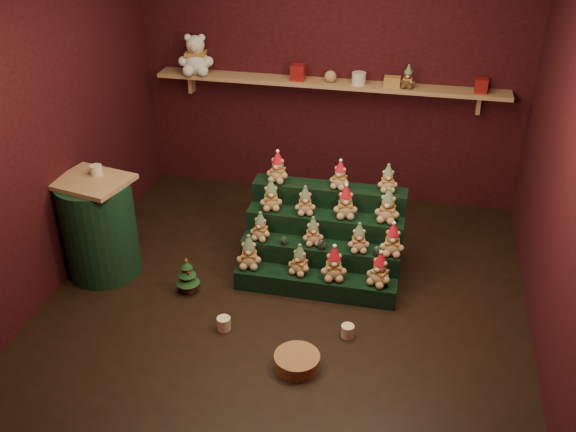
% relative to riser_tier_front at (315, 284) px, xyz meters
% --- Properties ---
extents(ground, '(4.00, 4.00, 0.00)m').
position_rel_riser_tier_front_xyz_m(ground, '(-0.22, -0.08, -0.09)').
color(ground, black).
rests_on(ground, ground).
extents(back_wall, '(4.00, 0.10, 2.80)m').
position_rel_riser_tier_front_xyz_m(back_wall, '(-0.22, 1.97, 1.31)').
color(back_wall, black).
rests_on(back_wall, ground).
extents(front_wall, '(4.00, 0.10, 2.80)m').
position_rel_riser_tier_front_xyz_m(front_wall, '(-0.22, -2.13, 1.31)').
color(front_wall, black).
rests_on(front_wall, ground).
extents(left_wall, '(0.10, 4.00, 2.80)m').
position_rel_riser_tier_front_xyz_m(left_wall, '(-2.27, -0.08, 1.31)').
color(left_wall, black).
rests_on(left_wall, ground).
extents(right_wall, '(0.10, 4.00, 2.80)m').
position_rel_riser_tier_front_xyz_m(right_wall, '(1.83, -0.08, 1.31)').
color(right_wall, black).
rests_on(right_wall, ground).
extents(back_shelf, '(3.60, 0.26, 0.24)m').
position_rel_riser_tier_front_xyz_m(back_shelf, '(-0.22, 1.80, 1.20)').
color(back_shelf, '#AC7F56').
rests_on(back_shelf, ground).
extents(riser_tier_front, '(1.40, 0.22, 0.18)m').
position_rel_riser_tier_front_xyz_m(riser_tier_front, '(0.00, 0.00, 0.00)').
color(riser_tier_front, black).
rests_on(riser_tier_front, ground).
extents(riser_tier_midfront, '(1.40, 0.22, 0.36)m').
position_rel_riser_tier_front_xyz_m(riser_tier_midfront, '(0.00, 0.22, 0.09)').
color(riser_tier_midfront, black).
rests_on(riser_tier_midfront, ground).
extents(riser_tier_midback, '(1.40, 0.22, 0.54)m').
position_rel_riser_tier_front_xyz_m(riser_tier_midback, '(0.00, 0.44, 0.18)').
color(riser_tier_midback, black).
rests_on(riser_tier_midback, ground).
extents(riser_tier_back, '(1.40, 0.22, 0.72)m').
position_rel_riser_tier_front_xyz_m(riser_tier_back, '(0.00, 0.66, 0.27)').
color(riser_tier_back, black).
rests_on(riser_tier_back, ground).
extents(teddy_0, '(0.25, 0.23, 0.30)m').
position_rel_riser_tier_front_xyz_m(teddy_0, '(-0.59, 0.02, 0.24)').
color(teddy_0, tan).
rests_on(teddy_0, riser_tier_front).
extents(teddy_1, '(0.24, 0.23, 0.27)m').
position_rel_riser_tier_front_xyz_m(teddy_1, '(-0.14, 0.02, 0.23)').
color(teddy_1, tan).
rests_on(teddy_1, riser_tier_front).
extents(teddy_2, '(0.26, 0.24, 0.31)m').
position_rel_riser_tier_front_xyz_m(teddy_2, '(0.16, 0.00, 0.24)').
color(teddy_2, tan).
rests_on(teddy_2, riser_tier_front).
extents(teddy_3, '(0.28, 0.27, 0.30)m').
position_rel_riser_tier_front_xyz_m(teddy_3, '(0.54, 0.00, 0.24)').
color(teddy_3, tan).
rests_on(teddy_3, riser_tier_front).
extents(teddy_4, '(0.21, 0.19, 0.26)m').
position_rel_riser_tier_front_xyz_m(teddy_4, '(-0.53, 0.21, 0.40)').
color(teddy_4, tan).
rests_on(teddy_4, riser_tier_midfront).
extents(teddy_5, '(0.22, 0.21, 0.25)m').
position_rel_riser_tier_front_xyz_m(teddy_5, '(-0.07, 0.23, 0.40)').
color(teddy_5, tan).
rests_on(teddy_5, riser_tier_midfront).
extents(teddy_6, '(0.22, 0.20, 0.26)m').
position_rel_riser_tier_front_xyz_m(teddy_6, '(0.33, 0.20, 0.40)').
color(teddy_6, tan).
rests_on(teddy_6, riser_tier_midfront).
extents(teddy_7, '(0.22, 0.20, 0.29)m').
position_rel_riser_tier_front_xyz_m(teddy_7, '(0.62, 0.21, 0.41)').
color(teddy_7, tan).
rests_on(teddy_7, riser_tier_midfront).
extents(teddy_8, '(0.24, 0.23, 0.28)m').
position_rel_riser_tier_front_xyz_m(teddy_8, '(-0.49, 0.45, 0.59)').
color(teddy_8, tan).
rests_on(teddy_8, riser_tier_midback).
extents(teddy_9, '(0.22, 0.21, 0.26)m').
position_rel_riser_tier_front_xyz_m(teddy_9, '(-0.18, 0.43, 0.58)').
color(teddy_9, tan).
rests_on(teddy_9, riser_tier_midback).
extents(teddy_10, '(0.24, 0.23, 0.30)m').
position_rel_riser_tier_front_xyz_m(teddy_10, '(0.18, 0.45, 0.60)').
color(teddy_10, tan).
rests_on(teddy_10, riser_tier_midback).
extents(teddy_11, '(0.24, 0.22, 0.30)m').
position_rel_riser_tier_front_xyz_m(teddy_11, '(0.54, 0.45, 0.60)').
color(teddy_11, tan).
rests_on(teddy_11, riser_tier_midback).
extents(teddy_12, '(0.23, 0.21, 0.29)m').
position_rel_riser_tier_front_xyz_m(teddy_12, '(-0.48, 0.65, 0.77)').
color(teddy_12, tan).
rests_on(teddy_12, riser_tier_back).
extents(teddy_13, '(0.22, 0.21, 0.26)m').
position_rel_riser_tier_front_xyz_m(teddy_13, '(0.09, 0.64, 0.76)').
color(teddy_13, tan).
rests_on(teddy_13, riser_tier_back).
extents(teddy_14, '(0.21, 0.19, 0.25)m').
position_rel_riser_tier_front_xyz_m(teddy_14, '(0.51, 0.68, 0.75)').
color(teddy_14, tan).
rests_on(teddy_14, riser_tier_back).
extents(snow_globe_a, '(0.06, 0.06, 0.08)m').
position_rel_riser_tier_front_xyz_m(snow_globe_a, '(-0.31, 0.16, 0.31)').
color(snow_globe_a, black).
rests_on(snow_globe_a, riser_tier_midfront).
extents(snow_globe_b, '(0.07, 0.07, 0.10)m').
position_rel_riser_tier_front_xyz_m(snow_globe_b, '(0.02, 0.16, 0.32)').
color(snow_globe_b, black).
rests_on(snow_globe_b, riser_tier_midfront).
extents(snow_globe_c, '(0.07, 0.07, 0.09)m').
position_rel_riser_tier_front_xyz_m(snow_globe_c, '(0.50, 0.16, 0.32)').
color(snow_globe_c, black).
rests_on(snow_globe_c, riser_tier_midfront).
extents(side_table, '(0.70, 0.65, 0.93)m').
position_rel_riser_tier_front_xyz_m(side_table, '(-1.93, -0.07, 0.37)').
color(side_table, '#AC7F56').
rests_on(side_table, ground).
extents(table_ornament, '(0.10, 0.10, 0.08)m').
position_rel_riser_tier_front_xyz_m(table_ornament, '(-1.93, 0.03, 0.88)').
color(table_ornament, beige).
rests_on(table_ornament, side_table).
extents(mini_christmas_tree, '(0.21, 0.21, 0.35)m').
position_rel_riser_tier_front_xyz_m(mini_christmas_tree, '(-1.08, -0.21, 0.08)').
color(mini_christmas_tree, '#442C18').
rests_on(mini_christmas_tree, ground).
extents(mug_left, '(0.11, 0.11, 0.11)m').
position_rel_riser_tier_front_xyz_m(mug_left, '(-0.62, -0.64, -0.03)').
color(mug_left, beige).
rests_on(mug_left, ground).
extents(mug_right, '(0.10, 0.10, 0.10)m').
position_rel_riser_tier_front_xyz_m(mug_right, '(0.36, -0.51, -0.04)').
color(mug_right, beige).
rests_on(mug_right, ground).
extents(wicker_basket, '(0.36, 0.36, 0.11)m').
position_rel_riser_tier_front_xyz_m(wicker_basket, '(0.04, -0.94, -0.04)').
color(wicker_basket, '#9F6940').
rests_on(wicker_basket, ground).
extents(white_bear, '(0.43, 0.40, 0.52)m').
position_rel_riser_tier_front_xyz_m(white_bear, '(-1.61, 1.76, 1.49)').
color(white_bear, silver).
rests_on(white_bear, back_shelf).
extents(brown_bear, '(0.17, 0.16, 0.22)m').
position_rel_riser_tier_front_xyz_m(brown_bear, '(0.57, 1.76, 1.34)').
color(brown_bear, '#4E331A').
rests_on(brown_bear, back_shelf).
extents(gift_tin_red_a, '(0.14, 0.14, 0.16)m').
position_rel_riser_tier_front_xyz_m(gift_tin_red_a, '(-0.53, 1.77, 1.31)').
color(gift_tin_red_a, maroon).
rests_on(gift_tin_red_a, back_shelf).
extents(gift_tin_cream, '(0.14, 0.14, 0.12)m').
position_rel_riser_tier_front_xyz_m(gift_tin_cream, '(0.09, 1.77, 1.29)').
color(gift_tin_cream, beige).
rests_on(gift_tin_cream, back_shelf).
extents(gift_tin_red_b, '(0.12, 0.12, 0.14)m').
position_rel_riser_tier_front_xyz_m(gift_tin_red_b, '(1.27, 1.77, 1.30)').
color(gift_tin_red_b, maroon).
rests_on(gift_tin_red_b, back_shelf).
extents(shelf_plush_ball, '(0.12, 0.12, 0.12)m').
position_rel_riser_tier_front_xyz_m(shelf_plush_ball, '(-0.20, 1.77, 1.29)').
color(shelf_plush_ball, tan).
rests_on(shelf_plush_ball, back_shelf).
extents(scarf_gift_box, '(0.16, 0.10, 0.10)m').
position_rel_riser_tier_front_xyz_m(scarf_gift_box, '(0.42, 1.77, 1.28)').
color(scarf_gift_box, orange).
rests_on(scarf_gift_box, back_shelf).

